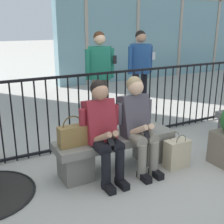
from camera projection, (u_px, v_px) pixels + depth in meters
The scene contains 9 objects.
ground_plane at pixel (116, 168), 3.82m from camera, with size 60.00×60.00×0.00m, color #B2ADA3.
stone_bench at pixel (116, 149), 3.74m from camera, with size 1.60×0.44×0.45m.
seated_person_with_phone at pixel (103, 128), 3.41m from camera, with size 0.52×0.66×1.21m.
seated_person_companion at pixel (138, 122), 3.63m from camera, with size 0.52×0.66×1.21m.
handbag_on_bench at pixel (73, 135), 3.38m from camera, with size 0.35×0.14×0.37m.
shopping_bag at pixel (177, 153), 3.79m from camera, with size 0.33×0.18×0.48m.
bystander_at_railing at pixel (140, 68), 5.62m from camera, with size 0.55×0.42×1.71m.
bystander_further_back at pixel (100, 73), 5.05m from camera, with size 0.55×0.40×1.71m.
plaza_railing at pixel (89, 110), 4.35m from camera, with size 9.56×0.04×1.14m.
Camera 1 is at (-1.67, -2.99, 1.84)m, focal length 46.09 mm.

